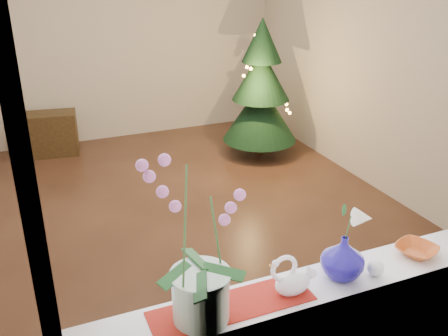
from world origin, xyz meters
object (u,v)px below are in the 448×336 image
Objects in this scene: side_table at (48,134)px; paperweight at (375,268)px; swan at (293,275)px; amber_dish at (416,251)px; orchid_pot at (200,241)px; blue_vase at (343,254)px; xmas_tree at (261,89)px.

paperweight is at bearing -67.59° from side_table.
swan is 2.91× the size of paperweight.
amber_dish is at bearing 11.31° from paperweight.
orchid_pot is 4.69m from side_table.
blue_vase is at bearing -178.80° from amber_dish.
xmas_tree is 2.34× the size of side_table.
paperweight is 0.30m from amber_dish.
swan is 0.27m from blue_vase.
side_table is at bearing 102.05° from blue_vase.
xmas_tree is (0.96, 3.57, -0.13)m from amber_dish.
side_table is at bearing 103.68° from paperweight.
orchid_pot is 3.22× the size of swan.
paperweight is 3.84m from xmas_tree.
xmas_tree is (1.67, 3.59, -0.20)m from swan.
blue_vase reaches higher than swan.
orchid_pot is 1.04× the size of side_table.
amber_dish is (0.71, 0.03, -0.07)m from swan.
paperweight reaches higher than amber_dish.
xmas_tree is at bearing 59.90° from orchid_pot.
side_table is (-2.37, 0.98, -0.55)m from xmas_tree.
amber_dish is 3.69m from xmas_tree.
blue_vase reaches higher than amber_dish.
orchid_pot is 0.89m from paperweight.
paperweight is (0.15, -0.05, -0.08)m from blue_vase.
blue_vase is 4.72m from side_table.
swan is 0.71m from amber_dish.
paperweight is 0.47× the size of amber_dish.
xmas_tree is at bearing 61.63° from swan.
blue_vase is (0.68, 0.02, -0.24)m from orchid_pot.
paperweight is (0.83, -0.03, -0.32)m from orchid_pot.
side_table is (-0.97, 4.55, -0.78)m from blue_vase.
xmas_tree is 2.62m from side_table.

